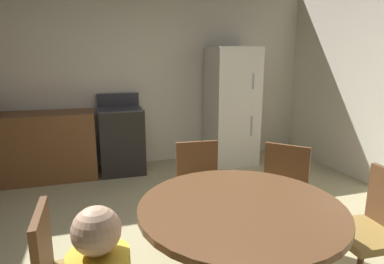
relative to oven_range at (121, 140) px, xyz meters
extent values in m
cube|color=silver|center=(0.28, 0.40, 0.88)|extent=(5.74, 0.12, 2.70)
cube|color=brown|center=(-1.32, 0.00, -0.02)|extent=(1.94, 0.60, 0.90)
cube|color=black|center=(0.00, 0.00, -0.02)|extent=(0.60, 0.60, 0.90)
cube|color=#38383D|center=(0.00, 0.00, 0.44)|extent=(0.60, 0.60, 0.02)
cube|color=#38383D|center=(0.00, 0.28, 0.54)|extent=(0.60, 0.04, 0.18)
cube|color=silver|center=(1.67, -0.05, 0.41)|extent=(0.68, 0.66, 1.76)
cylinder|color=#B2B2B7|center=(1.85, -0.39, 0.81)|extent=(0.02, 0.02, 0.22)
cylinder|color=#B2B2B7|center=(1.85, -0.39, 0.16)|extent=(0.02, 0.02, 0.30)
cylinder|color=brown|center=(0.44, -2.97, 0.27)|extent=(1.19, 1.19, 0.04)
cylinder|color=brown|center=(1.08, -2.61, -0.25)|extent=(0.03, 0.03, 0.43)
cylinder|color=brown|center=(0.85, -2.36, -0.25)|extent=(0.03, 0.03, 0.43)
cylinder|color=brown|center=(1.33, -2.38, -0.25)|extent=(0.03, 0.03, 0.43)
cylinder|color=brown|center=(1.09, -2.13, -0.25)|extent=(0.03, 0.03, 0.43)
cube|color=#A37F3D|center=(1.09, -2.37, -0.02)|extent=(0.57, 0.57, 0.05)
cube|color=brown|center=(1.22, -2.25, 0.19)|extent=(0.28, 0.30, 0.42)
cylinder|color=brown|center=(1.16, -2.85, -0.25)|extent=(0.03, 0.03, 0.43)
cylinder|color=brown|center=(1.50, -2.87, -0.25)|extent=(0.03, 0.03, 0.43)
cube|color=#A37F3D|center=(1.32, -3.03, -0.02)|extent=(0.43, 0.43, 0.05)
cube|color=brown|center=(-0.62, -2.97, 0.19)|extent=(0.04, 0.38, 0.42)
cylinder|color=brown|center=(0.66, -2.27, -0.25)|extent=(0.03, 0.03, 0.43)
cylinder|color=brown|center=(0.32, -2.25, -0.25)|extent=(0.03, 0.03, 0.43)
cylinder|color=brown|center=(0.68, -1.93, -0.25)|extent=(0.03, 0.03, 0.43)
cylinder|color=brown|center=(0.34, -1.91, -0.25)|extent=(0.03, 0.03, 0.43)
cube|color=#A37F3D|center=(0.50, -2.09, -0.02)|extent=(0.43, 0.43, 0.05)
cube|color=brown|center=(0.51, -1.91, 0.19)|extent=(0.38, 0.06, 0.42)
sphere|color=#D6A884|center=(-0.35, -3.48, 0.54)|extent=(0.17, 0.17, 0.17)
camera|label=1|loc=(-0.33, -4.53, 1.11)|focal=29.95mm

